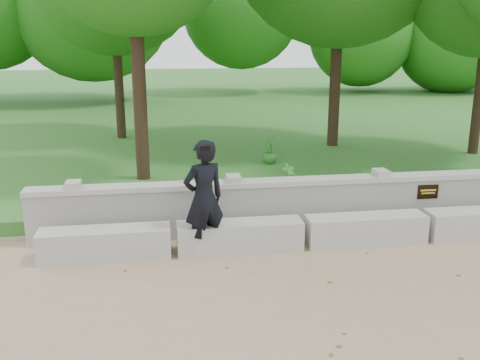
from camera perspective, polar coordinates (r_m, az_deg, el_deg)
name	(u,v)px	position (r m, az deg, el deg)	size (l,w,h in m)	color
lawn	(271,120)	(20.29, 3.28, 6.42)	(40.00, 22.00, 0.25)	#246621
concrete_bench	(425,226)	(9.08, 19.14, -4.65)	(11.90, 0.45, 0.45)	#A8A69E
parapet_wall	(407,199)	(9.59, 17.36, -1.95)	(12.50, 0.35, 0.90)	#9E9C95
man_main	(204,199)	(7.79, -3.88, -2.00)	(0.75, 0.70, 1.75)	black
shrub_a	(289,179)	(10.15, 5.25, 0.12)	(0.32, 0.21, 0.60)	#317B29
shrub_b	(366,183)	(10.24, 13.25, -0.34)	(0.28, 0.23, 0.52)	#317B29
shrub_d	(270,150)	(12.61, 3.21, 3.19)	(0.36, 0.32, 0.64)	#317B29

